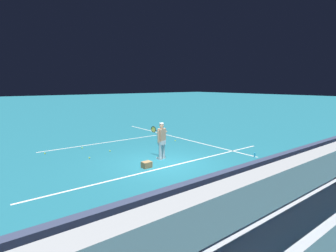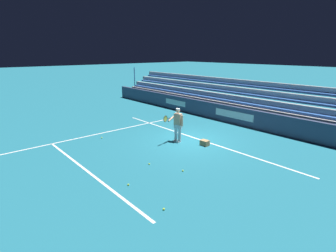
{
  "view_description": "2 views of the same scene",
  "coord_description": "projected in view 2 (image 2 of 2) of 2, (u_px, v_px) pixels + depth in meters",
  "views": [
    {
      "loc": [
        -6.77,
        -8.95,
        3.46
      ],
      "look_at": [
        1.28,
        1.39,
        1.37
      ],
      "focal_mm": 28.0,
      "sensor_mm": 36.0,
      "label": 1
    },
    {
      "loc": [
        -8.86,
        9.14,
        4.38
      ],
      "look_at": [
        1.09,
        0.53,
        0.64
      ],
      "focal_mm": 28.0,
      "sensor_mm": 36.0,
      "label": 2
    }
  ],
  "objects": [
    {
      "name": "ground_plane",
      "position": [
        190.0,
        141.0,
        13.39
      ],
      "size": [
        160.0,
        160.0,
        0.0
      ],
      "primitive_type": "plane",
      "color": "#1E6B7F"
    },
    {
      "name": "court_baseline_white",
      "position": [
        196.0,
        138.0,
        13.71
      ],
      "size": [
        12.0,
        0.1,
        0.01
      ],
      "primitive_type": "cube",
      "color": "white",
      "rests_on": "ground"
    },
    {
      "name": "court_sideline_white",
      "position": [
        81.0,
        138.0,
        13.86
      ],
      "size": [
        0.1,
        12.0,
        0.01
      ],
      "primitive_type": "cube",
      "color": "white",
      "rests_on": "ground"
    },
    {
      "name": "court_service_line_white",
      "position": [
        88.0,
        171.0,
        9.93
      ],
      "size": [
        8.22,
        0.1,
        0.01
      ],
      "primitive_type": "cube",
      "color": "white",
      "rests_on": "ground"
    },
    {
      "name": "back_wall_sponsor_board",
      "position": [
        241.0,
        117.0,
        16.05
      ],
      "size": [
        27.32,
        0.25,
        1.1
      ],
      "color": "#384260",
      "rests_on": "ground"
    },
    {
      "name": "bleacher_stand",
      "position": [
        257.0,
        110.0,
        17.15
      ],
      "size": [
        25.96,
        2.4,
        2.95
      ],
      "color": "#9EA3A8",
      "rests_on": "ground"
    },
    {
      "name": "tennis_player",
      "position": [
        177.0,
        125.0,
        12.97
      ],
      "size": [
        0.59,
        1.06,
        1.71
      ],
      "color": "silver",
      "rests_on": "ground"
    },
    {
      "name": "ball_box_cardboard",
      "position": [
        205.0,
        143.0,
        12.68
      ],
      "size": [
        0.42,
        0.32,
        0.26
      ],
      "primitive_type": "cube",
      "rotation": [
        0.0,
        0.0,
        0.06
      ],
      "color": "#A87F51",
      "rests_on": "ground"
    },
    {
      "name": "tennis_ball_far_left",
      "position": [
        164.0,
        209.0,
        7.5
      ],
      "size": [
        0.07,
        0.07,
        0.07
      ],
      "primitive_type": "sphere",
      "color": "#CCE533",
      "rests_on": "ground"
    },
    {
      "name": "tennis_ball_toward_net",
      "position": [
        183.0,
        171.0,
        9.92
      ],
      "size": [
        0.07,
        0.07,
        0.07
      ],
      "primitive_type": "sphere",
      "color": "#CCE533",
      "rests_on": "ground"
    },
    {
      "name": "tennis_ball_near_player",
      "position": [
        102.0,
        138.0,
        13.73
      ],
      "size": [
        0.07,
        0.07,
        0.07
      ],
      "primitive_type": "sphere",
      "color": "#CCE533",
      "rests_on": "ground"
    },
    {
      "name": "tennis_ball_on_baseline",
      "position": [
        128.0,
        185.0,
        8.88
      ],
      "size": [
        0.07,
        0.07,
        0.07
      ],
      "primitive_type": "sphere",
      "color": "#CCE533",
      "rests_on": "ground"
    },
    {
      "name": "tennis_ball_far_right",
      "position": [
        149.0,
        164.0,
        10.53
      ],
      "size": [
        0.07,
        0.07,
        0.07
      ],
      "primitive_type": "sphere",
      "color": "#CCE533",
      "rests_on": "ground"
    },
    {
      "name": "water_bottle",
      "position": [
        167.0,
        118.0,
        17.46
      ],
      "size": [
        0.07,
        0.07,
        0.22
      ],
      "primitive_type": "cylinder",
      "color": "#33B2E5",
      "rests_on": "ground"
    }
  ]
}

